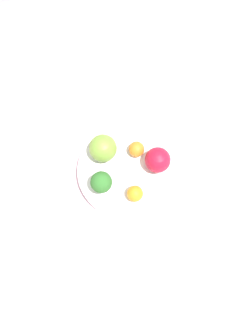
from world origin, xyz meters
name	(u,v)px	position (x,y,z in m)	size (l,w,h in m)	color
ground_plane	(126,176)	(0.00, 0.00, 0.00)	(6.00, 6.00, 0.00)	gray
table_surface	(126,174)	(0.00, 0.00, 0.01)	(1.20, 1.20, 0.02)	silver
bowl	(126,171)	(0.00, 0.00, 0.03)	(0.22, 0.22, 0.03)	white
broccoli	(101,182)	(-0.07, -0.01, 0.08)	(0.05, 0.05, 0.06)	#8CB76B
apple_red	(158,160)	(0.07, -0.03, 0.08)	(0.06, 0.06, 0.06)	#B7142D
apple_green	(103,148)	(-0.02, 0.06, 0.08)	(0.06, 0.06, 0.06)	olive
orange_front	(137,149)	(0.04, 0.02, 0.07)	(0.04, 0.04, 0.04)	orange
orange_back	(135,194)	(-0.01, -0.06, 0.07)	(0.04, 0.04, 0.04)	orange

